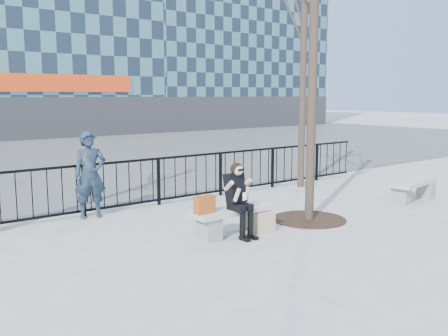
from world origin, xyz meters
TOP-DOWN VIEW (x-y plane):
  - ground at (0.00, 0.00)m, footprint 120.00×120.00m
  - street_surface at (0.00, 15.00)m, footprint 60.00×23.00m
  - railing at (0.00, 3.00)m, footprint 14.00×0.06m
  - tree_grate at (1.90, -0.10)m, footprint 1.50×1.50m
  - bench_main at (0.00, 0.00)m, footprint 1.65×0.46m
  - bench_second at (5.29, -0.37)m, footprint 1.61×0.45m
  - seated_woman at (0.00, -0.16)m, footprint 0.50×0.64m
  - handbag at (-0.64, 0.02)m, footprint 0.37×0.18m
  - shopping_bag at (0.53, -0.26)m, footprint 0.41×0.17m
  - standing_man at (-1.53, 2.80)m, footprint 0.73×0.56m

SIDE VIEW (x-z plane):
  - ground at x=0.00m, z-range 0.00..0.00m
  - street_surface at x=0.00m, z-range 0.00..0.01m
  - tree_grate at x=1.90m, z-range 0.00..0.02m
  - shopping_bag at x=0.53m, z-range 0.00..0.38m
  - bench_second at x=5.29m, z-range 0.05..0.53m
  - bench_main at x=0.00m, z-range 0.06..0.55m
  - railing at x=0.00m, z-range 0.00..1.11m
  - handbag at x=-0.64m, z-range 0.49..0.79m
  - seated_woman at x=0.00m, z-range 0.00..1.34m
  - standing_man at x=-1.53m, z-range 0.00..1.80m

